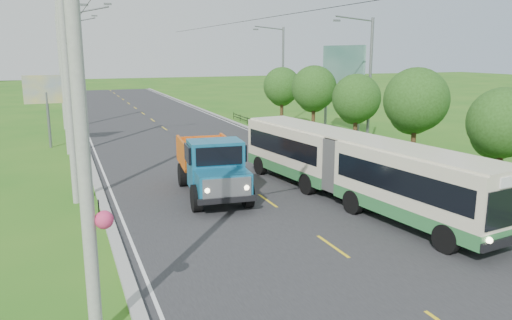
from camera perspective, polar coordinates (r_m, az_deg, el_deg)
ground at (r=18.30m, az=8.76°, el=-9.77°), size 240.00×240.00×0.00m
road at (r=36.30m, az=-7.30°, el=1.37°), size 14.00×120.00×0.02m
curb_left at (r=35.26m, az=-18.70°, el=0.60°), size 0.40×120.00×0.15m
curb_right at (r=38.64m, az=3.03°, el=2.18°), size 0.30×120.00×0.10m
edge_line_left at (r=35.30m, az=-17.80°, el=0.58°), size 0.12×120.00×0.00m
edge_line_right at (r=38.44m, az=2.35°, el=2.09°), size 0.12×120.00×0.00m
centre_dash at (r=18.30m, az=8.76°, el=-9.71°), size 0.12×2.20×0.00m
railing_right at (r=33.74m, az=8.59°, el=1.00°), size 0.04×40.00×0.60m
pole_nearest at (r=11.74m, az=-18.97°, el=2.32°), size 3.51×0.44×10.00m
pole_near at (r=23.64m, az=-20.59°, el=7.31°), size 3.51×0.32×10.00m
pole_mid at (r=35.62m, az=-21.07°, el=8.70°), size 3.51×0.32×10.00m
pole_far at (r=47.61m, az=-21.31°, el=9.39°), size 3.51×0.32×10.00m
tree_second at (r=25.20m, az=26.24°, el=3.48°), size 3.18×3.26×5.30m
tree_third at (r=29.48m, az=17.72°, el=6.19°), size 3.60×3.62×6.00m
tree_fourth at (r=34.35m, az=11.35°, el=6.65°), size 3.24×3.31×5.40m
tree_fifth at (r=39.48m, az=6.62°, el=7.90°), size 3.48×3.52×5.80m
tree_back at (r=44.86m, az=2.97°, el=8.23°), size 3.30×3.36×5.50m
streetlight_mid at (r=34.57m, az=12.67°, el=8.81°), size 3.02×0.20×9.07m
streetlight_far at (r=46.81m, az=2.92°, el=9.93°), size 3.02×0.20×9.07m
planter_near at (r=27.68m, az=17.98°, el=-1.99°), size 0.64×0.64×0.67m
planter_mid at (r=34.05m, az=9.46°, el=1.05°), size 0.64×0.64×0.67m
planter_far at (r=40.99m, az=3.72°, el=3.09°), size 0.64×0.64×0.67m
billboard_left at (r=38.69m, az=-22.85°, el=6.96°), size 3.00×0.20×5.20m
billboard_right at (r=40.49m, az=9.86°, el=10.02°), size 0.24×6.00×7.30m
bus at (r=23.27m, az=11.02°, el=-0.40°), size 4.55×15.77×3.01m
dump_truck at (r=24.02m, az=-5.09°, el=-0.30°), size 3.23×7.00×2.85m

